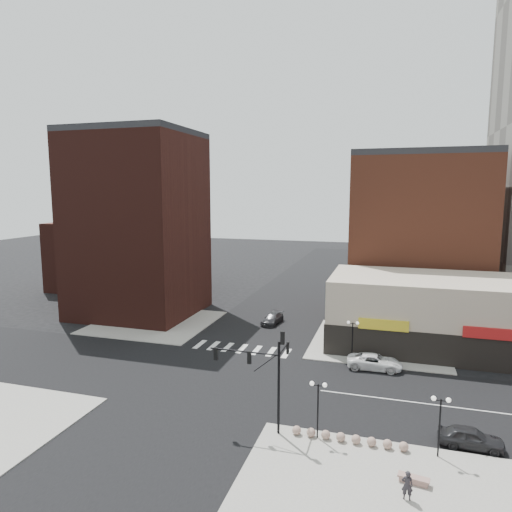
% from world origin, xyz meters
% --- Properties ---
extents(ground, '(240.00, 240.00, 0.00)m').
position_xyz_m(ground, '(0.00, 0.00, 0.00)').
color(ground, black).
rests_on(ground, ground).
extents(road_ew, '(200.00, 14.00, 0.02)m').
position_xyz_m(road_ew, '(0.00, 0.00, 0.01)').
color(road_ew, black).
rests_on(road_ew, ground).
extents(road_ns, '(14.00, 200.00, 0.02)m').
position_xyz_m(road_ns, '(0.00, 0.00, 0.01)').
color(road_ns, black).
rests_on(road_ns, ground).
extents(sidewalk_nw, '(15.00, 15.00, 0.12)m').
position_xyz_m(sidewalk_nw, '(-14.50, 14.50, 0.06)').
color(sidewalk_nw, gray).
rests_on(sidewalk_nw, ground).
extents(sidewalk_ne, '(15.00, 15.00, 0.12)m').
position_xyz_m(sidewalk_ne, '(14.50, 14.50, 0.06)').
color(sidewalk_ne, gray).
rests_on(sidewalk_ne, ground).
extents(sidewalk_se, '(18.00, 14.00, 0.12)m').
position_xyz_m(sidewalk_se, '(16.00, -14.00, 0.06)').
color(sidewalk_se, gray).
rests_on(sidewalk_se, ground).
extents(building_nw, '(16.00, 15.00, 25.00)m').
position_xyz_m(building_nw, '(-19.00, 18.50, 12.50)').
color(building_nw, '#361611').
rests_on(building_nw, ground).
extents(building_nw_low, '(20.00, 18.00, 12.00)m').
position_xyz_m(building_nw_low, '(-32.00, 34.00, 6.00)').
color(building_nw_low, '#361611').
rests_on(building_nw_low, ground).
extents(building_ne_midrise, '(18.00, 15.00, 22.00)m').
position_xyz_m(building_ne_midrise, '(19.00, 29.50, 11.00)').
color(building_ne_midrise, brown).
rests_on(building_ne_midrise, ground).
extents(building_ne_row, '(24.20, 12.20, 8.00)m').
position_xyz_m(building_ne_row, '(21.00, 15.00, 3.30)').
color(building_ne_row, '#B8AB92').
rests_on(building_ne_row, ground).
extents(traffic_signal, '(5.59, 3.09, 7.77)m').
position_xyz_m(traffic_signal, '(7.24, -7.83, 4.96)').
color(traffic_signal, black).
rests_on(traffic_signal, ground).
extents(street_lamp_se_a, '(1.22, 0.32, 4.16)m').
position_xyz_m(street_lamp_se_a, '(11.00, -8.00, 3.29)').
color(street_lamp_se_a, black).
rests_on(street_lamp_se_a, sidewalk_se).
extents(street_lamp_se_b, '(1.22, 0.32, 4.16)m').
position_xyz_m(street_lamp_se_b, '(19.00, -8.00, 3.29)').
color(street_lamp_se_b, black).
rests_on(street_lamp_se_b, sidewalk_se).
extents(street_lamp_ne, '(1.22, 0.32, 4.16)m').
position_xyz_m(street_lamp_ne, '(12.00, 8.00, 3.29)').
color(street_lamp_ne, black).
rests_on(street_lamp_ne, sidewalk_ne).
extents(bollard_row, '(7.99, 0.64, 0.64)m').
position_xyz_m(bollard_row, '(13.18, -8.00, 0.44)').
color(bollard_row, '#88695D').
rests_on(bollard_row, sidewalk_se).
extents(white_suv, '(5.41, 2.62, 1.48)m').
position_xyz_m(white_suv, '(14.35, 6.50, 0.74)').
color(white_suv, white).
rests_on(white_suv, ground).
extents(dark_sedan_east, '(4.32, 1.88, 1.45)m').
position_xyz_m(dark_sedan_east, '(21.26, -6.00, 0.73)').
color(dark_sedan_east, black).
rests_on(dark_sedan_east, ground).
extents(dark_sedan_north, '(2.48, 4.87, 1.35)m').
position_xyz_m(dark_sedan_north, '(0.67, 18.63, 0.68)').
color(dark_sedan_north, black).
rests_on(dark_sedan_north, ground).
extents(pedestrian, '(0.66, 0.46, 1.74)m').
position_xyz_m(pedestrian, '(16.92, -13.04, 0.99)').
color(pedestrian, '#252328').
rests_on(pedestrian, sidewalk_se).
extents(stone_bench, '(1.90, 0.86, 0.43)m').
position_xyz_m(stone_bench, '(17.36, -11.40, 0.35)').
color(stone_bench, gray).
rests_on(stone_bench, sidewalk_se).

